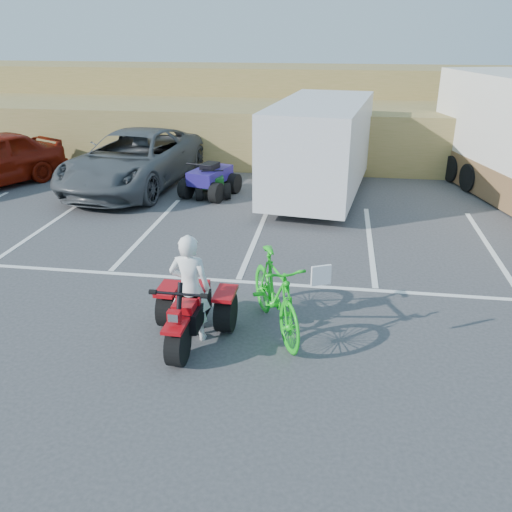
# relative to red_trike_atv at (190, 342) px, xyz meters

# --- Properties ---
(ground) EXTENTS (100.00, 100.00, 0.00)m
(ground) POSITION_rel_red_trike_atv_xyz_m (0.36, -0.09, 0.00)
(ground) COLOR #39393B
(ground) RESTS_ON ground
(parking_stripes) EXTENTS (28.00, 5.16, 0.01)m
(parking_stripes) POSITION_rel_red_trike_atv_xyz_m (1.23, 3.98, 0.00)
(parking_stripes) COLOR white
(parking_stripes) RESTS_ON ground
(grass_embankment) EXTENTS (40.00, 8.50, 3.10)m
(grass_embankment) POSITION_rel_red_trike_atv_xyz_m (0.36, 15.39, 1.42)
(grass_embankment) COLOR olive
(grass_embankment) RESTS_ON ground
(red_trike_atv) EXTENTS (1.33, 1.76, 1.13)m
(red_trike_atv) POSITION_rel_red_trike_atv_xyz_m (0.00, 0.00, 0.00)
(red_trike_atv) COLOR #A4090F
(red_trike_atv) RESTS_ON ground
(rider) EXTENTS (0.66, 0.44, 1.79)m
(rider) POSITION_rel_red_trike_atv_xyz_m (0.00, 0.15, 0.89)
(rider) COLOR white
(rider) RESTS_ON ground
(green_dirt_bike) EXTENTS (1.53, 2.31, 1.35)m
(green_dirt_bike) POSITION_rel_red_trike_atv_xyz_m (1.31, 0.58, 0.68)
(green_dirt_bike) COLOR #14BF19
(green_dirt_bike) RESTS_ON ground
(grey_pickup) EXTENTS (3.46, 6.43, 1.72)m
(grey_pickup) POSITION_rel_red_trike_atv_xyz_m (-4.07, 8.68, 0.86)
(grey_pickup) COLOR #45494D
(grey_pickup) RESTS_ON ground
(cargo_trailer) EXTENTS (3.11, 6.15, 2.75)m
(cargo_trailer) POSITION_rel_red_trike_atv_xyz_m (1.67, 8.51, 1.49)
(cargo_trailer) COLOR silver
(cargo_trailer) RESTS_ON ground
(quad_atv_blue) EXTENTS (1.69, 1.98, 1.10)m
(quad_atv_blue) POSITION_rel_red_trike_atv_xyz_m (-1.51, 8.06, 0.00)
(quad_atv_blue) COLOR navy
(quad_atv_blue) RESTS_ON ground
(quad_atv_green) EXTENTS (1.36, 1.59, 0.89)m
(quad_atv_green) POSITION_rel_red_trike_atv_xyz_m (-1.48, 8.10, 0.00)
(quad_atv_green) COLOR #135519
(quad_atv_green) RESTS_ON ground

